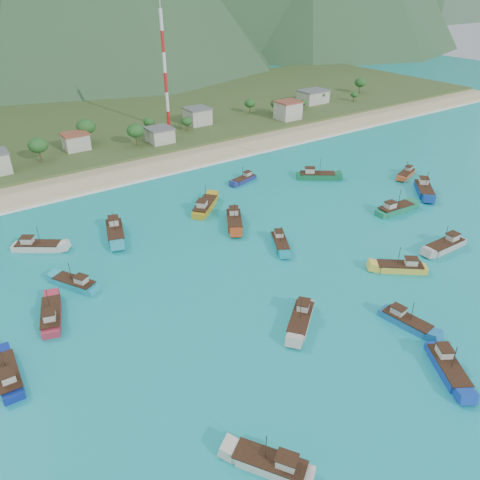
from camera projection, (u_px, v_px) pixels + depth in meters
ground at (289, 291)px, 91.93m from camera, size 600.00×600.00×0.00m
beach at (128, 171)px, 148.37m from camera, size 400.00×18.00×1.20m
land at (69, 127)px, 191.95m from camera, size 400.00×110.00×2.40m
surf_line at (141, 181)px, 141.58m from camera, size 400.00×2.50×0.08m
village at (150, 130)px, 172.06m from camera, size 207.02×24.62×6.90m
vegetation at (62, 143)px, 156.50m from camera, size 281.14×26.26×8.96m
radio_tower at (165, 73)px, 172.49m from camera, size 1.20×1.20×42.59m
boat_1 at (401, 268)px, 98.10m from camera, size 9.96×8.85×6.10m
boat_2 at (406, 322)px, 82.91m from camera, size 4.17×9.96×5.70m
boat_5 at (8, 376)px, 71.59m from camera, size 3.54×10.56×6.17m
boat_6 at (445, 246)px, 105.89m from camera, size 11.12×3.54×6.52m
boat_8 at (271, 465)px, 58.61m from camera, size 8.26×10.39×6.15m
boat_9 at (205, 207)px, 123.57m from camera, size 11.33×10.59×7.08m
boat_11 at (424, 190)px, 133.15m from camera, size 11.14×11.35×7.25m
boat_12 at (75, 284)px, 93.05m from camera, size 7.42×10.05×5.85m
boat_13 at (406, 174)px, 144.54m from camera, size 9.64×5.64×5.47m
boat_16 at (51, 316)px, 84.10m from camera, size 6.12×11.21×6.35m
boat_18 at (38, 247)px, 105.63m from camera, size 10.58×8.84×6.35m
boat_22 at (280, 243)px, 107.27m from camera, size 7.11×9.79×5.68m
boat_23 at (234, 221)px, 116.46m from camera, size 8.82×11.59×6.79m
boat_24 at (244, 180)px, 140.82m from camera, size 9.25×4.88×5.25m
boat_25 at (301, 320)px, 83.23m from camera, size 10.46×9.18×6.38m
boat_26 at (115, 232)px, 111.17m from camera, size 7.19×12.79×7.25m
boat_27 at (316, 176)px, 142.55m from camera, size 11.45×9.66×6.89m
boat_28 at (395, 209)px, 122.28m from camera, size 11.51×4.23×6.67m
boat_31 at (448, 368)px, 73.03m from camera, size 8.11×10.63×6.23m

